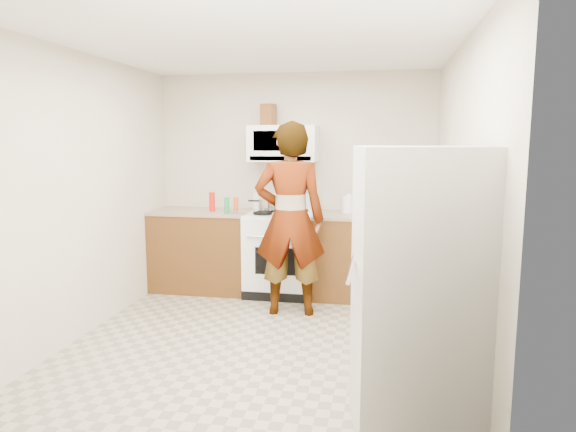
% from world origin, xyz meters
% --- Properties ---
extents(floor, '(3.60, 3.60, 0.00)m').
position_xyz_m(floor, '(0.00, 0.00, 0.00)').
color(floor, gray).
rests_on(floor, ground).
extents(back_wall, '(3.20, 0.02, 2.50)m').
position_xyz_m(back_wall, '(0.00, 1.79, 1.25)').
color(back_wall, beige).
rests_on(back_wall, floor).
extents(right_wall, '(0.02, 3.60, 2.50)m').
position_xyz_m(right_wall, '(1.59, 0.00, 1.25)').
color(right_wall, beige).
rests_on(right_wall, floor).
extents(cabinet_left, '(1.12, 0.62, 0.90)m').
position_xyz_m(cabinet_left, '(-1.04, 1.49, 0.45)').
color(cabinet_left, '#5B3A15').
rests_on(cabinet_left, floor).
extents(counter_left, '(1.14, 0.64, 0.03)m').
position_xyz_m(counter_left, '(-1.04, 1.49, 0.92)').
color(counter_left, gray).
rests_on(counter_left, cabinet_left).
extents(cabinet_right, '(0.80, 0.62, 0.90)m').
position_xyz_m(cabinet_right, '(0.68, 1.49, 0.45)').
color(cabinet_right, '#5B3A15').
rests_on(cabinet_right, floor).
extents(counter_right, '(0.82, 0.64, 0.03)m').
position_xyz_m(counter_right, '(0.68, 1.49, 0.92)').
color(counter_right, gray).
rests_on(counter_right, cabinet_right).
extents(gas_range, '(0.76, 0.65, 1.13)m').
position_xyz_m(gas_range, '(-0.10, 1.48, 0.49)').
color(gas_range, white).
rests_on(gas_range, floor).
extents(microwave, '(0.76, 0.38, 0.40)m').
position_xyz_m(microwave, '(-0.10, 1.61, 1.70)').
color(microwave, white).
rests_on(microwave, back_wall).
extents(person, '(0.76, 0.55, 1.92)m').
position_xyz_m(person, '(0.11, 0.84, 0.96)').
color(person, tan).
rests_on(person, floor).
extents(fridge, '(0.79, 0.79, 1.70)m').
position_xyz_m(fridge, '(1.21, -1.13, 0.85)').
color(fridge, beige).
rests_on(fridge, floor).
extents(kettle, '(0.17, 0.17, 0.17)m').
position_xyz_m(kettle, '(0.64, 1.63, 1.02)').
color(kettle, white).
rests_on(kettle, counter_right).
extents(jug, '(0.17, 0.17, 0.24)m').
position_xyz_m(jug, '(-0.28, 1.64, 2.02)').
color(jug, brown).
rests_on(jug, microwave).
extents(saucepan, '(0.27, 0.27, 0.11)m').
position_xyz_m(saucepan, '(-0.27, 1.57, 1.01)').
color(saucepan, '#ACACB0').
rests_on(saucepan, gas_range).
extents(tray, '(0.26, 0.18, 0.05)m').
position_xyz_m(tray, '(-0.01, 1.34, 0.96)').
color(tray, white).
rests_on(tray, gas_range).
extents(bottle_spray, '(0.08, 0.08, 0.22)m').
position_xyz_m(bottle_spray, '(-0.89, 1.43, 1.04)').
color(bottle_spray, red).
rests_on(bottle_spray, counter_left).
extents(bottle_hot_sauce, '(0.07, 0.07, 0.17)m').
position_xyz_m(bottle_hot_sauce, '(-0.61, 1.41, 1.02)').
color(bottle_hot_sauce, '#D95318').
rests_on(bottle_hot_sauce, counter_left).
extents(bottle_green_cap, '(0.07, 0.07, 0.18)m').
position_xyz_m(bottle_green_cap, '(-0.67, 1.28, 1.02)').
color(bottle_green_cap, '#18853E').
rests_on(bottle_green_cap, counter_left).
extents(pot_lid, '(0.29, 0.29, 0.01)m').
position_xyz_m(pot_lid, '(-0.59, 1.32, 0.94)').
color(pot_lid, silver).
rests_on(pot_lid, counter_left).
extents(broom, '(0.18, 0.22, 1.20)m').
position_xyz_m(broom, '(1.52, 0.76, 0.61)').
color(broom, white).
rests_on(broom, floor).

